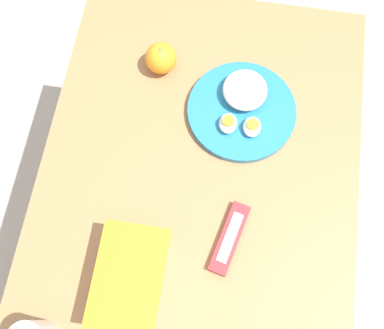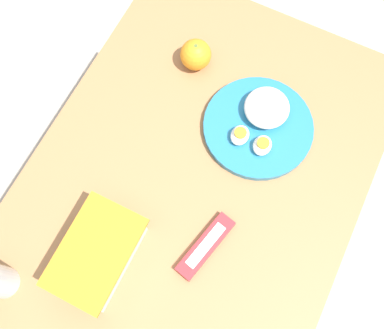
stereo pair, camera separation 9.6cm
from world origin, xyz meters
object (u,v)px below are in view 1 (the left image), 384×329
Objects in this scene: orange_fruit at (161,58)px; rice_plate at (242,106)px; candy_bar at (230,238)px; food_container at (131,279)px.

orange_fruit is 0.22m from rice_plate.
rice_plate is 1.57× the size of candy_bar.
food_container is 0.22m from candy_bar.
orange_fruit is at bearing 3.55° from food_container.
orange_fruit is at bearing 29.03° from candy_bar.
orange_fruit is 0.45m from candy_bar.
candy_bar is at bearing -177.96° from rice_plate.
food_container is 0.81× the size of rice_plate.
orange_fruit is at bearing 67.62° from rice_plate.
food_container is at bearing -176.45° from orange_fruit.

